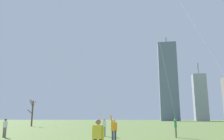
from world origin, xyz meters
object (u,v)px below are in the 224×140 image
at_px(kite_flyer_foreground_left_white, 172,108).
at_px(bystander_watching_nearby, 98,138).
at_px(bare_tree_right_of_center, 32,112).
at_px(kite_flyer_far_back_purple, 82,97).
at_px(kite_flyer_foreground_right_orange, 98,93).
at_px(bystander_strolling_midfield, 5,127).

xyz_separation_m(kite_flyer_foreground_left_white, bystander_watching_nearby, (-3.94, -10.67, -1.59)).
bearing_deg(bare_tree_right_of_center, kite_flyer_far_back_purple, -54.46).
xyz_separation_m(kite_flyer_far_back_purple, bystander_watching_nearby, (3.76, -10.13, -2.58)).
distance_m(kite_flyer_far_back_purple, kite_flyer_foreground_right_orange, 5.30).
distance_m(kite_flyer_foreground_right_orange, kite_flyer_foreground_left_white, 7.40).
relative_size(kite_flyer_foreground_left_white, bare_tree_right_of_center, 2.80).
bearing_deg(kite_flyer_foreground_right_orange, kite_flyer_foreground_left_white, 45.08).
bearing_deg(kite_flyer_foreground_left_white, bare_tree_right_of_center, 136.16).
bearing_deg(bystander_strolling_midfield, kite_flyer_foreground_left_white, 3.81).
xyz_separation_m(kite_flyer_foreground_right_orange, kite_flyer_foreground_left_white, (5.20, 5.21, -0.82)).
relative_size(bystander_strolling_midfield, bare_tree_right_of_center, 0.29).
bearing_deg(kite_flyer_far_back_purple, kite_flyer_foreground_left_white, 4.00).
distance_m(kite_flyer_far_back_purple, bare_tree_right_of_center, 31.07).
distance_m(kite_flyer_foreground_left_white, bystander_watching_nearby, 11.49).
xyz_separation_m(kite_flyer_foreground_left_white, bystander_strolling_midfield, (-14.50, -0.97, -1.59)).
xyz_separation_m(kite_flyer_foreground_left_white, bare_tree_right_of_center, (-25.76, 24.74, 0.46)).
relative_size(bystander_watching_nearby, bystander_strolling_midfield, 1.00).
bearing_deg(kite_flyer_far_back_purple, bare_tree_right_of_center, 125.54).
height_order(kite_flyer_foreground_right_orange, bystander_strolling_midfield, kite_flyer_foreground_right_orange).
relative_size(kite_flyer_foreground_right_orange, bystander_watching_nearby, 6.68).
relative_size(kite_flyer_foreground_right_orange, bystander_strolling_midfield, 6.68).
bearing_deg(bystander_strolling_midfield, bare_tree_right_of_center, 113.64).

